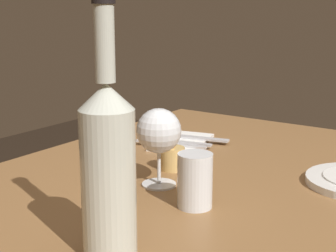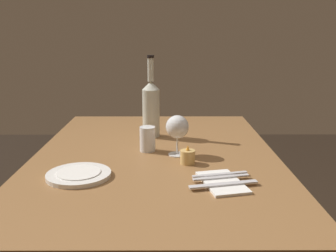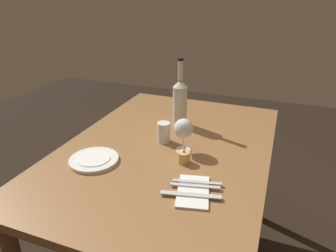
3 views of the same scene
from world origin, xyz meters
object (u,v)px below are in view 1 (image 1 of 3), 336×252
Objects in this scene: wine_glass_left at (159,132)px; table_knife at (188,137)px; folded_napkin at (182,142)px; wine_bottle at (108,165)px; votive_candle at (172,159)px; fork_outer at (171,144)px; fork_inner at (176,142)px; water_tumbler at (195,184)px.

wine_glass_left is 0.72× the size of table_knife.
wine_glass_left is 0.72× the size of folded_napkin.
wine_bottle is at bearing -158.00° from wine_glass_left.
votive_candle is at bearing 21.37° from wine_bottle.
fork_outer is at bearing 180.00° from table_knife.
wine_bottle is at bearing -156.48° from folded_napkin.
wine_glass_left is 0.43× the size of wine_bottle.
wine_glass_left is 0.32m from folded_napkin.
votive_candle is 0.21m from folded_napkin.
wine_bottle is at bearing -157.59° from table_knife.
votive_candle is 0.32× the size of table_knife.
wine_glass_left is 0.28m from fork_outer.
wine_bottle is at bearing -154.37° from fork_outer.
wine_glass_left is at bearing -152.93° from fork_inner.
votive_candle reaches higher than folded_napkin.
wine_bottle reaches higher than fork_inner.
wine_glass_left reaches higher than folded_napkin.
fork_outer is (0.23, 0.13, -0.09)m from wine_glass_left.
table_knife reaches higher than folded_napkin.
table_knife is (0.21, 0.09, -0.01)m from votive_candle.
wine_glass_left is 0.13m from votive_candle.
wine_bottle reaches higher than votive_candle.
folded_napkin is at bearing 27.54° from votive_candle.
votive_candle is 0.38× the size of fork_inner.
folded_napkin is (0.54, 0.23, -0.13)m from wine_bottle.
wine_bottle is 1.96× the size of fork_inner.
fork_inner is 0.05m from table_knife.
wine_bottle is 0.40m from votive_candle.
wine_bottle is 0.23m from water_tumbler.
fork_inner and table_knife have the same top height.
wine_bottle reaches higher than fork_outer.
wine_glass_left is 0.84× the size of fork_inner.
wine_glass_left is 0.35m from table_knife.
fork_inner is at bearing 27.07° from wine_glass_left.
table_knife is at bearing 22.75° from wine_glass_left.
votive_candle is (0.09, 0.03, -0.08)m from wine_glass_left.
water_tumbler is (-0.05, -0.11, -0.06)m from wine_glass_left.
water_tumbler is 0.43m from table_knife.
water_tumbler is 0.37m from fork_outer.
folded_napkin is 1.17× the size of fork_outer.
wine_glass_left is 1.59× the size of water_tumbler.
table_knife is at bearing -0.00° from fork_inner.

